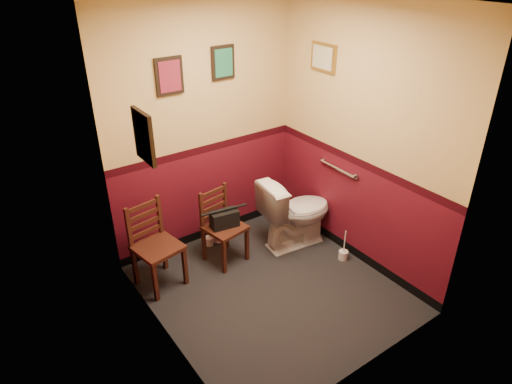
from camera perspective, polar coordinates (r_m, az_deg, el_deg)
floor at (r=4.69m, az=1.81°, el=-12.03°), size 2.20×2.40×0.00m
wall_back at (r=4.88m, az=-6.53°, el=7.98°), size 2.20×0.00×2.70m
wall_front at (r=3.20m, az=15.24°, el=-4.58°), size 2.20×0.00×2.70m
wall_left at (r=3.46m, az=-12.56°, el=-1.53°), size 0.00×2.40×2.70m
wall_right at (r=4.65m, az=13.04°, el=6.35°), size 0.00×2.40×2.70m
grab_bar at (r=4.94m, az=10.19°, el=2.91°), size 0.05×0.56×0.06m
framed_print_back_a at (r=4.53m, az=-10.79°, el=14.04°), size 0.28×0.04×0.36m
framed_print_back_b at (r=4.80m, az=-4.15°, el=15.84°), size 0.26×0.04×0.34m
framed_print_left at (r=3.34m, az=-13.84°, el=6.73°), size 0.04×0.30×0.38m
framed_print_right at (r=4.83m, az=8.42°, el=16.32°), size 0.04×0.34×0.28m
toilet at (r=5.13m, az=5.02°, el=-2.56°), size 0.88×0.56×0.81m
toilet_brush at (r=5.13m, az=10.85°, el=-7.67°), size 0.10×0.10×0.37m
chair_left at (r=4.61m, az=-12.49°, el=-6.58°), size 0.48×0.48×0.89m
chair_right at (r=4.87m, az=-4.22°, el=-4.28°), size 0.44×0.44×0.82m
handbag at (r=4.79m, az=-3.97°, el=-3.35°), size 0.31×0.19×0.21m
tp_stack at (r=5.30m, az=-5.34°, el=-5.62°), size 0.22×0.12×0.19m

